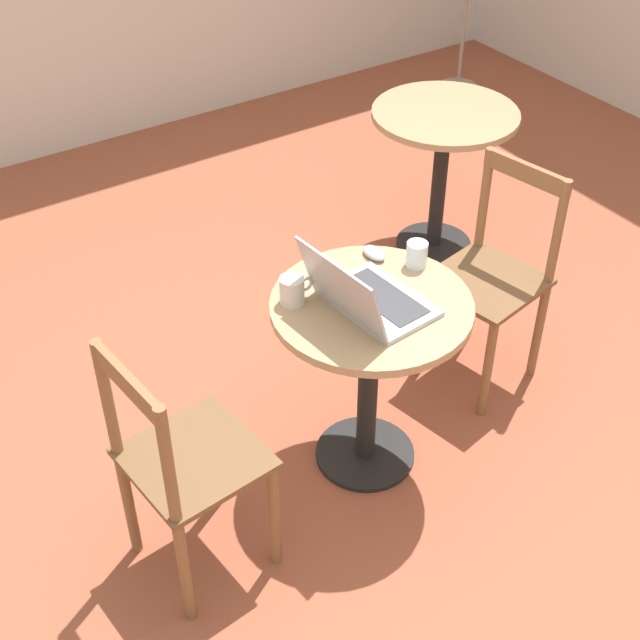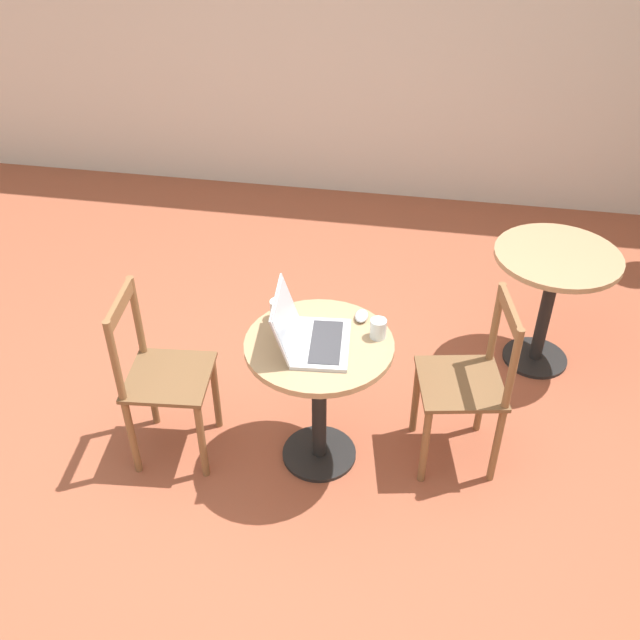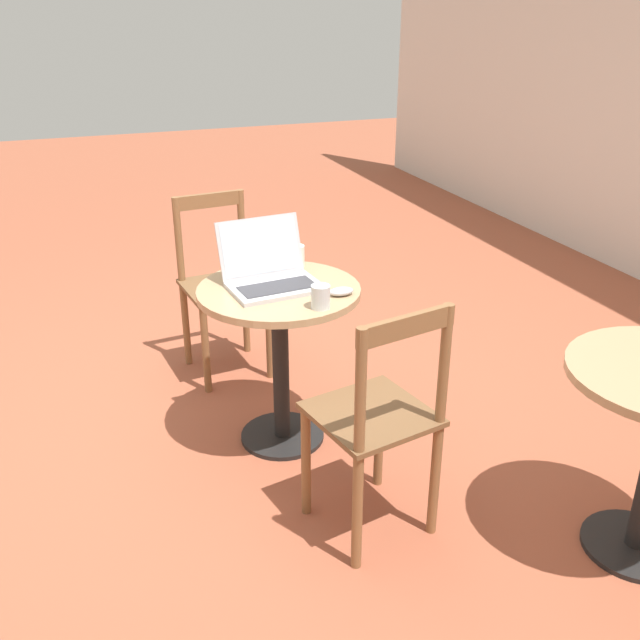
{
  "view_description": "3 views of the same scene",
  "coord_description": "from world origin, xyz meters",
  "px_view_note": "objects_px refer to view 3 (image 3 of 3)",
  "views": [
    {
      "loc": [
        -1.26,
        -1.52,
        2.46
      ],
      "look_at": [
        -0.03,
        0.35,
        0.68
      ],
      "focal_mm": 50.0,
      "sensor_mm": 36.0,
      "label": 1
    },
    {
      "loc": [
        0.57,
        -2.12,
        2.66
      ],
      "look_at": [
        0.08,
        0.62,
        0.59
      ],
      "focal_mm": 40.0,
      "sensor_mm": 36.0,
      "label": 2
    },
    {
      "loc": [
        2.69,
        -0.49,
        1.78
      ],
      "look_at": [
        0.2,
        0.44,
        0.58
      ],
      "focal_mm": 40.0,
      "sensor_mm": 36.0,
      "label": 3
    }
  ],
  "objects_px": {
    "laptop": "(271,274)",
    "mouse": "(341,291)",
    "mug": "(295,256)",
    "chair_near_left": "(222,286)",
    "cafe_table_near": "(280,326)",
    "chair_near_right": "(378,422)",
    "drinking_glass": "(321,297)"
  },
  "relations": [
    {
      "from": "laptop",
      "to": "mug",
      "type": "bearing_deg",
      "value": 136.3
    },
    {
      "from": "chair_near_right",
      "to": "drinking_glass",
      "type": "relative_size",
      "value": 10.03
    },
    {
      "from": "chair_near_right",
      "to": "drinking_glass",
      "type": "xyz_separation_m",
      "value": [
        -0.43,
        -0.05,
        0.3
      ]
    },
    {
      "from": "chair_near_left",
      "to": "laptop",
      "type": "distance_m",
      "value": 0.77
    },
    {
      "from": "laptop",
      "to": "mug",
      "type": "height_order",
      "value": "laptop"
    },
    {
      "from": "drinking_glass",
      "to": "mouse",
      "type": "bearing_deg",
      "value": 126.43
    },
    {
      "from": "mug",
      "to": "drinking_glass",
      "type": "relative_size",
      "value": 1.32
    },
    {
      "from": "chair_near_left",
      "to": "drinking_glass",
      "type": "xyz_separation_m",
      "value": [
        0.99,
        0.16,
        0.3
      ]
    },
    {
      "from": "chair_near_left",
      "to": "mug",
      "type": "height_order",
      "value": "chair_near_left"
    },
    {
      "from": "chair_near_left",
      "to": "mug",
      "type": "bearing_deg",
      "value": 22.35
    },
    {
      "from": "mug",
      "to": "drinking_glass",
      "type": "distance_m",
      "value": 0.46
    },
    {
      "from": "mug",
      "to": "drinking_glass",
      "type": "xyz_separation_m",
      "value": [
        0.46,
        -0.06,
        -0.0
      ]
    },
    {
      "from": "chair_near_left",
      "to": "chair_near_right",
      "type": "bearing_deg",
      "value": 8.4
    },
    {
      "from": "cafe_table_near",
      "to": "chair_near_left",
      "type": "xyz_separation_m",
      "value": [
        -0.74,
        -0.07,
        -0.09
      ]
    },
    {
      "from": "mouse",
      "to": "mug",
      "type": "distance_m",
      "value": 0.38
    },
    {
      "from": "cafe_table_near",
      "to": "chair_near_left",
      "type": "distance_m",
      "value": 0.75
    },
    {
      "from": "cafe_table_near",
      "to": "chair_near_right",
      "type": "distance_m",
      "value": 0.7
    },
    {
      "from": "cafe_table_near",
      "to": "mouse",
      "type": "xyz_separation_m",
      "value": [
        0.16,
        0.21,
        0.19
      ]
    },
    {
      "from": "cafe_table_near",
      "to": "mug",
      "type": "xyz_separation_m",
      "value": [
        -0.21,
        0.14,
        0.22
      ]
    },
    {
      "from": "mouse",
      "to": "laptop",
      "type": "bearing_deg",
      "value": -130.67
    },
    {
      "from": "chair_near_right",
      "to": "mug",
      "type": "height_order",
      "value": "chair_near_right"
    },
    {
      "from": "cafe_table_near",
      "to": "laptop",
      "type": "relative_size",
      "value": 1.86
    },
    {
      "from": "chair_near_right",
      "to": "mouse",
      "type": "xyz_separation_m",
      "value": [
        -0.52,
        0.07,
        0.27
      ]
    },
    {
      "from": "laptop",
      "to": "chair_near_left",
      "type": "bearing_deg",
      "value": -175.71
    },
    {
      "from": "cafe_table_near",
      "to": "mug",
      "type": "bearing_deg",
      "value": 145.67
    },
    {
      "from": "chair_near_right",
      "to": "drinking_glass",
      "type": "bearing_deg",
      "value": -173.61
    },
    {
      "from": "cafe_table_near",
      "to": "mug",
      "type": "height_order",
      "value": "mug"
    },
    {
      "from": "chair_near_left",
      "to": "mug",
      "type": "distance_m",
      "value": 0.65
    },
    {
      "from": "laptop",
      "to": "mouse",
      "type": "bearing_deg",
      "value": 49.33
    },
    {
      "from": "mouse",
      "to": "mug",
      "type": "height_order",
      "value": "mug"
    },
    {
      "from": "cafe_table_near",
      "to": "mouse",
      "type": "height_order",
      "value": "mouse"
    },
    {
      "from": "mug",
      "to": "chair_near_right",
      "type": "bearing_deg",
      "value": -0.52
    }
  ]
}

